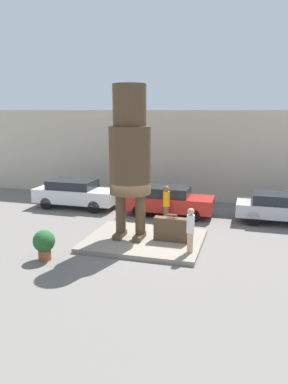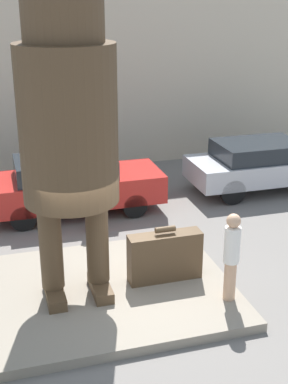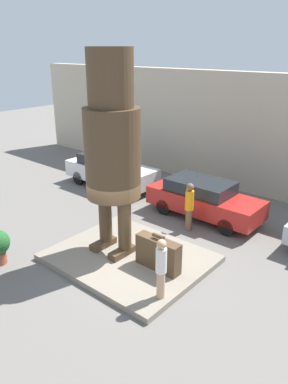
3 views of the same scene
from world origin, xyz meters
name	(u,v)px [view 2 (image 2 of 3)]	position (x,y,z in m)	size (l,w,h in m)	color
ground_plane	(108,296)	(0.00, 0.00, 0.00)	(60.00, 60.00, 0.00)	slate
pedestal	(108,291)	(0.00, 0.00, 0.09)	(4.70, 3.85, 0.18)	gray
building_backdrop	(48,86)	(0.00, 8.19, 2.67)	(28.00, 0.60, 5.35)	beige
statue_figure	(67,102)	(-0.60, 0.00, 3.79)	(1.67, 1.67, 6.16)	#4C3823
giant_suitcase	(165,256)	(1.14, 0.01, 0.67)	(1.44, 0.38, 1.12)	#4C3823
tourist	(232,254)	(2.04, -1.02, 1.11)	(0.29, 0.29, 1.70)	tan
parked_car_red	(72,184)	(0.04, 4.26, 0.81)	(4.54, 1.71, 1.52)	#B2231E
parked_car_silver	(262,164)	(5.59, 4.44, 0.79)	(4.35, 1.83, 1.45)	#B7B7BC
worker_hivis	(89,193)	(0.24, 2.96, 1.01)	(0.31, 0.31, 1.84)	brown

